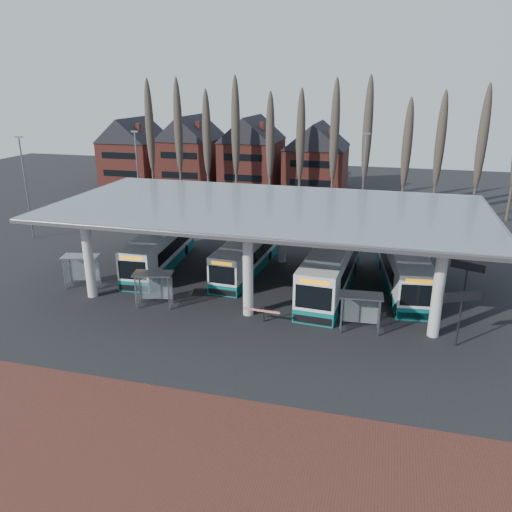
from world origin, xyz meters
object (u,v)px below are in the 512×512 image
(shelter_1, at_px, (154,281))
(bus_0, at_px, (160,249))
(shelter_0, at_px, (82,264))
(shelter_2, at_px, (361,304))
(bus_2, at_px, (331,268))
(bus_3, at_px, (403,267))
(bus_1, at_px, (246,255))

(shelter_1, bearing_deg, bus_0, 100.37)
(shelter_0, bearing_deg, shelter_2, -17.67)
(bus_0, height_order, shelter_1, bus_0)
(bus_2, relative_size, shelter_2, 4.68)
(bus_3, relative_size, shelter_0, 4.16)
(bus_3, xyz_separation_m, shelter_1, (-16.97, -8.09, 0.25))
(bus_0, distance_m, bus_2, 14.80)
(bus_0, relative_size, bus_2, 0.91)
(bus_1, bearing_deg, shelter_1, -115.04)
(bus_0, relative_size, bus_3, 0.96)
(bus_1, height_order, bus_2, bus_2)
(bus_1, xyz_separation_m, shelter_1, (-4.40, -8.20, 0.40))
(bus_0, distance_m, bus_1, 7.49)
(shelter_0, bearing_deg, bus_1, 16.73)
(bus_0, xyz_separation_m, shelter_2, (17.32, -7.59, 0.29))
(bus_2, distance_m, shelter_2, 6.78)
(shelter_2, bearing_deg, bus_3, 67.70)
(bus_3, height_order, shelter_2, bus_3)
(bus_3, bearing_deg, shelter_1, -162.37)
(shelter_0, height_order, shelter_1, shelter_0)
(shelter_0, xyz_separation_m, shelter_1, (6.95, -1.87, -0.01))
(bus_3, xyz_separation_m, shelter_2, (-2.71, -8.18, 0.24))
(bus_0, height_order, bus_1, bus_0)
(bus_1, height_order, shelter_2, bus_1)
(bus_0, bearing_deg, bus_3, -3.04)
(bus_2, xyz_separation_m, shelter_1, (-11.68, -6.18, 0.15))
(bus_1, relative_size, bus_2, 0.85)
(bus_2, bearing_deg, shelter_0, -163.45)
(bus_2, height_order, bus_3, bus_2)
(bus_1, height_order, shelter_0, bus_1)
(bus_0, distance_m, shelter_1, 8.11)
(bus_2, distance_m, bus_3, 5.63)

